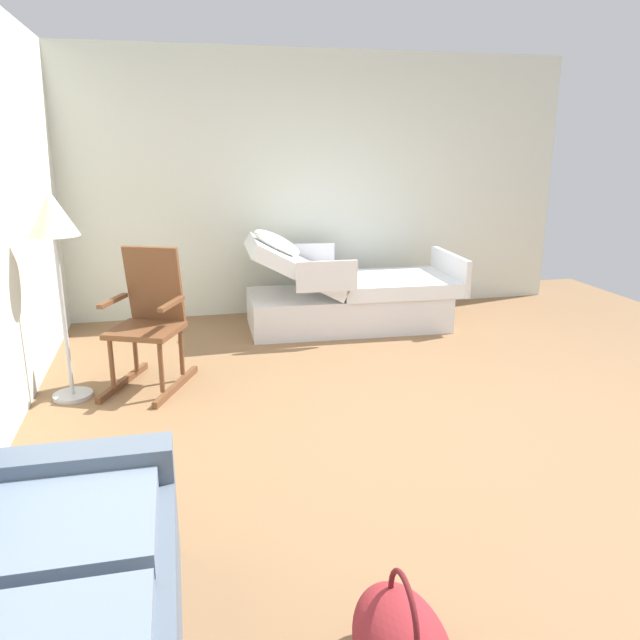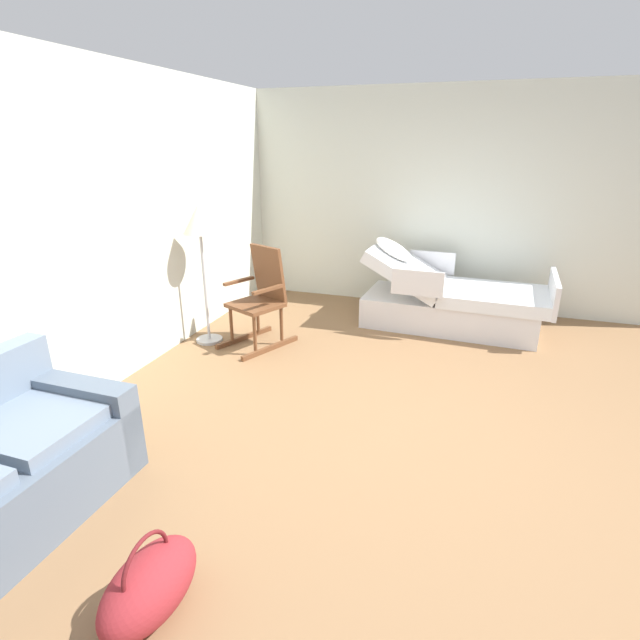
% 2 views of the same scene
% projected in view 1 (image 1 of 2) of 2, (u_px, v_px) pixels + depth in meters
% --- Properties ---
extents(ground_plane, '(7.33, 7.33, 0.00)m').
position_uv_depth(ground_plane, '(422.00, 415.00, 4.30)').
color(ground_plane, olive).
extents(side_wall, '(0.10, 5.46, 2.70)m').
position_uv_depth(side_wall, '(320.00, 185.00, 6.71)').
color(side_wall, silver).
rests_on(side_wall, ground).
extents(hospital_bed, '(1.08, 2.11, 1.04)m').
position_uv_depth(hospital_bed, '(347.00, 297.00, 6.28)').
color(hospital_bed, silver).
rests_on(hospital_bed, ground).
extents(rocking_chair, '(0.89, 0.74, 1.05)m').
position_uv_depth(rocking_chair, '(149.00, 321.00, 4.72)').
color(rocking_chair, brown).
rests_on(rocking_chair, ground).
extents(floor_lamp, '(0.34, 0.34, 1.48)m').
position_uv_depth(floor_lamp, '(54.00, 229.00, 4.26)').
color(floor_lamp, '#B2B5BA').
rests_on(floor_lamp, ground).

